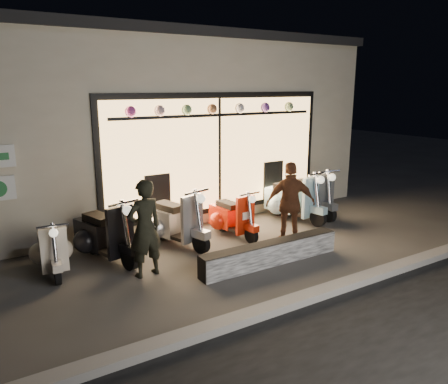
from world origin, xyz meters
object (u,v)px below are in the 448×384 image
at_px(man, 145,229).
at_px(woman, 291,203).
at_px(graffiti_barrier, 271,253).
at_px(scooter_red, 230,216).
at_px(scooter_silver, 171,221).

distance_m(man, woman, 2.96).
height_order(man, woman, woman).
distance_m(graffiti_barrier, woman, 1.31).
bearing_deg(scooter_red, woman, -61.87).
bearing_deg(graffiti_barrier, woman, 33.90).
xyz_separation_m(scooter_red, man, (-2.25, -1.02, 0.41)).
relative_size(scooter_silver, scooter_red, 1.17).
distance_m(scooter_red, man, 2.51).
bearing_deg(scooter_silver, graffiti_barrier, -78.02).
bearing_deg(graffiti_barrier, scooter_red, 81.71).
relative_size(scooter_silver, woman, 0.98).
relative_size(scooter_red, man, 0.84).
height_order(graffiti_barrier, scooter_red, scooter_red).
xyz_separation_m(scooter_silver, woman, (1.97, -1.22, 0.35)).
bearing_deg(graffiti_barrier, scooter_silver, 118.48).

